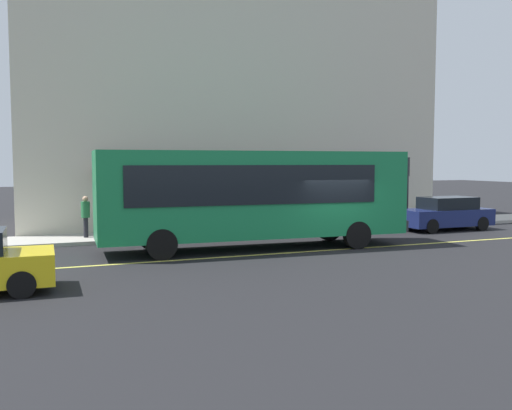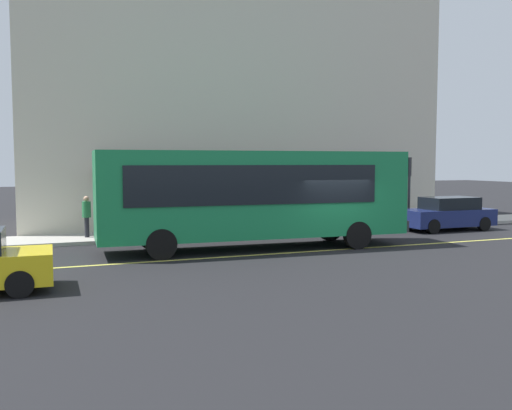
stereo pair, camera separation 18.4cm
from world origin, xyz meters
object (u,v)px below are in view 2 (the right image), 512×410
object	(u,v)px
bus	(256,194)
car_navy	(447,214)
pedestrian_waiting	(241,205)
pedestrian_near_storefront	(87,213)
pedestrian_by_curb	(269,205)
traffic_light	(407,174)

from	to	relation	value
bus	car_navy	distance (m)	10.50
pedestrian_waiting	pedestrian_near_storefront	bearing A→B (deg)	-179.77
car_navy	pedestrian_by_curb	xyz separation A→B (m)	(-8.09, 1.88, 0.51)
bus	pedestrian_waiting	world-z (taller)	bus
car_navy	pedestrian_near_storefront	xyz separation A→B (m)	(-15.71, 2.32, 0.39)
pedestrian_by_curb	pedestrian_near_storefront	world-z (taller)	pedestrian_by_curb
car_navy	pedestrian_near_storefront	distance (m)	15.89
traffic_light	pedestrian_by_curb	world-z (taller)	traffic_light
car_navy	pedestrian_waiting	bearing A→B (deg)	165.67
bus	pedestrian_by_curb	distance (m)	4.51
bus	car_navy	world-z (taller)	bus
pedestrian_by_curb	pedestrian_near_storefront	bearing A→B (deg)	176.67
bus	car_navy	bearing A→B (deg)	11.17
traffic_light	pedestrian_waiting	size ratio (longest dim) A/B	1.79
car_navy	pedestrian_waiting	world-z (taller)	pedestrian_waiting
pedestrian_by_curb	traffic_light	bearing A→B (deg)	0.31
bus	pedestrian_waiting	bearing A→B (deg)	76.67
pedestrian_by_curb	bus	bearing A→B (deg)	-118.78
pedestrian_near_storefront	car_navy	bearing A→B (deg)	-8.41
pedestrian_near_storefront	pedestrian_waiting	distance (m)	6.52
car_navy	bus	bearing A→B (deg)	-168.83
traffic_light	pedestrian_near_storefront	size ratio (longest dim) A/B	1.95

